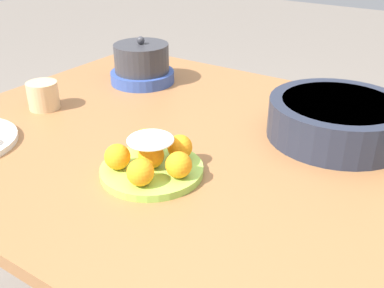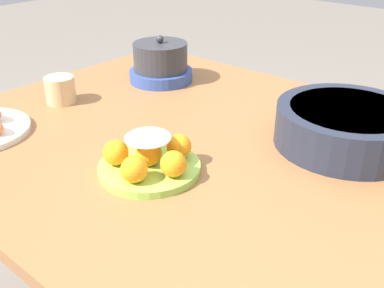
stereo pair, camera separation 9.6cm
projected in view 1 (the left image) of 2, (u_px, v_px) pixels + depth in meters
dining_table at (227, 179)px, 1.07m from camera, size 1.49×1.03×0.75m
cake_plate at (152, 160)px, 0.92m from camera, size 0.21×0.21×0.09m
serving_bowl at (338, 118)px, 1.06m from camera, size 0.33×0.33×0.09m
cup_near at (43, 95)px, 1.23m from camera, size 0.08×0.08×0.07m
warming_pot at (142, 65)px, 1.41m from camera, size 0.20×0.20×0.15m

